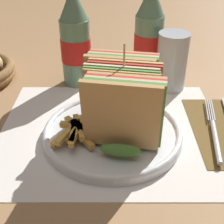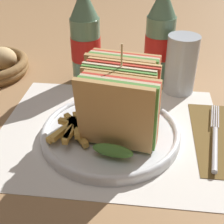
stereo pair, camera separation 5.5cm
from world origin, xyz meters
TOP-DOWN VIEW (x-y plane):
  - ground_plane at (0.00, 0.00)m, footprint 4.00×4.00m
  - placemat at (-0.02, 0.04)m, footprint 0.40×0.33m
  - plate_main at (-0.01, 0.02)m, footprint 0.25×0.25m
  - club_sandwich at (0.01, 0.02)m, footprint 0.13×0.18m
  - fries_pile at (-0.07, 0.00)m, footprint 0.10×0.09m
  - fork at (0.17, 0.02)m, footprint 0.04×0.19m
  - coke_bottle_near at (-0.09, 0.23)m, footprint 0.07×0.07m
  - coke_bottle_far at (0.07, 0.26)m, footprint 0.07×0.07m
  - glass_near at (0.12, 0.21)m, footprint 0.07×0.07m

SIDE VIEW (x-z plane):
  - ground_plane at x=0.00m, z-range 0.00..0.00m
  - placemat at x=-0.02m, z-range 0.00..0.00m
  - fork at x=0.17m, z-range 0.00..0.01m
  - plate_main at x=-0.01m, z-range 0.00..0.02m
  - fries_pile at x=-0.07m, z-range 0.02..0.04m
  - glass_near at x=0.12m, z-range 0.00..0.13m
  - club_sandwich at x=0.01m, z-range 0.00..0.16m
  - coke_bottle_near at x=-0.09m, z-range -0.02..0.22m
  - coke_bottle_far at x=0.07m, z-range -0.02..0.22m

